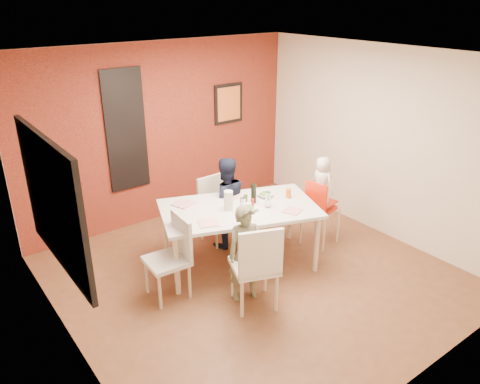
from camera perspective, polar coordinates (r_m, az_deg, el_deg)
ground at (r=6.05m, az=1.73°, el=-10.08°), size 4.50×4.50×0.00m
ceiling at (r=5.10m, az=2.11°, el=16.19°), size 4.50×4.50×0.02m
wall_back at (r=7.23m, az=-9.40°, el=7.08°), size 4.50×0.02×2.70m
wall_front at (r=4.11m, az=22.11°, el=-7.40°), size 4.50×0.02×2.70m
wall_left at (r=4.50m, az=-21.15°, el=-4.50°), size 0.02×4.50×2.70m
wall_right at (r=6.99m, az=16.53°, el=5.87°), size 0.02×4.50×2.70m
brick_accent_wall at (r=7.21m, az=-9.33°, el=7.05°), size 4.50×0.02×2.70m
picture_window_frame at (r=4.60m, az=-21.89°, el=-1.23°), size 0.05×1.70×1.30m
picture_window_pane at (r=4.60m, az=-21.72°, el=-1.19°), size 0.02×1.55×1.15m
glassblock_strip at (r=6.91m, az=-13.75°, el=7.27°), size 0.55×0.03×1.70m
glassblock_surround at (r=6.91m, az=-13.74°, el=7.27°), size 0.60×0.03×1.76m
art_print_frame at (r=7.73m, az=-1.42°, el=10.73°), size 0.54×0.03×0.64m
art_print_canvas at (r=7.72m, az=-1.36°, el=10.71°), size 0.44×0.01×0.54m
dining_table at (r=5.95m, az=-0.11°, el=-2.50°), size 2.21×1.70×0.81m
chair_near at (r=5.17m, az=2.08°, el=-8.71°), size 0.63×0.63×1.06m
chair_far at (r=6.66m, az=-3.03°, el=-1.63°), size 0.45×0.45×0.94m
chair_left at (r=5.49m, az=-8.15°, el=-7.32°), size 0.49×0.49×0.99m
high_chair at (r=6.56m, az=9.65°, el=-1.78°), size 0.48×0.48×0.97m
child_near at (r=5.36m, az=0.69°, el=-7.53°), size 0.49×0.40×1.17m
child_far at (r=6.43m, az=-1.80°, el=-1.32°), size 0.74×0.65×1.31m
toddler at (r=6.45m, az=9.95°, el=1.15°), size 0.25×0.37×0.73m
plate_near_left at (r=5.53m, az=-3.86°, el=-3.76°), size 0.30×0.30×0.01m
plate_far_mid at (r=6.21m, az=-1.04°, el=-0.57°), size 0.23×0.23×0.01m
plate_near_right at (r=5.85m, az=6.41°, el=-2.29°), size 0.26×0.26×0.01m
plate_far_left at (r=6.04m, az=-6.90°, el=-1.43°), size 0.31×0.31×0.01m
salad_bowl_a at (r=5.81m, az=0.98°, el=-2.03°), size 0.27×0.27×0.06m
salad_bowl_b at (r=6.22m, az=3.06°, el=-0.35°), size 0.21×0.21×0.05m
wine_bottle at (r=5.99m, az=1.66°, el=-0.19°), size 0.07×0.07×0.26m
wine_glass_a at (r=5.70m, az=0.35°, el=-1.69°), size 0.07×0.07×0.21m
wine_glass_b at (r=5.89m, az=3.42°, el=-0.93°), size 0.07×0.07×0.21m
paper_towel_roll at (r=5.80m, az=-1.42°, el=-1.04°), size 0.11×0.11×0.25m
condiment_red at (r=5.86m, az=1.57°, el=-1.41°), size 0.03×0.03×0.13m
condiment_green at (r=5.97m, az=0.77°, el=-0.91°), size 0.03×0.03×0.13m
condiment_brown at (r=5.99m, az=0.55°, el=-0.88°), size 0.03×0.03×0.12m
sippy_cup at (r=6.20m, az=5.92°, el=-0.18°), size 0.07×0.07×0.12m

